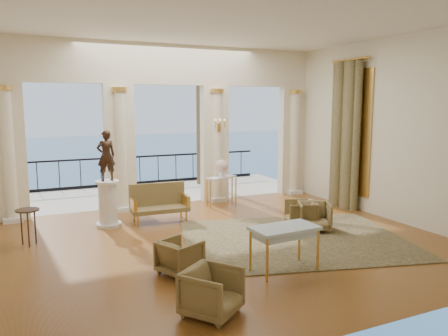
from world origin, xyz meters
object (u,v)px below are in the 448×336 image
game_table (285,231)px  armchair_b (314,215)px  pedestal (108,204)px  console_table (221,182)px  armchair_d (180,255)px  settee (159,203)px  armchair_a (212,290)px  armchair_c (301,213)px  statue (106,156)px  side_table (28,214)px

game_table → armchair_b: bearing=39.6°
pedestal → console_table: pedestal is taller
pedestal → console_table: size_ratio=1.14×
armchair_d → pedestal: 3.54m
pedestal → settee: bearing=-2.1°
armchair_a → pedestal: bearing=58.5°
armchair_d → game_table: (1.68, -0.65, 0.38)m
armchair_c → statue: (-4.09, 1.99, 1.34)m
game_table → side_table: 5.23m
game_table → console_table: size_ratio=1.24×
game_table → console_table: 5.01m
armchair_a → statue: statue is taller
game_table → armchair_d: bearing=155.7°
armchair_d → pedestal: bearing=-15.6°
pedestal → console_table: (3.29, 0.76, 0.18)m
settee → armchair_d: bearing=-98.1°
armchair_a → settee: settee is taller
settee → statue: bearing=-179.6°
armchair_b → armchair_c: 0.37m
armchair_a → console_table: 6.50m
armchair_b → console_table: 3.26m
game_table → armchair_a: bearing=-154.8°
side_table → statue: bearing=23.8°
armchair_c → pedestal: size_ratio=0.64×
armchair_b → console_table: (-0.92, 3.11, 0.34)m
armchair_a → side_table: (-2.23, 4.32, 0.29)m
armchair_d → game_table: 1.84m
armchair_d → statue: statue is taller
armchair_c → armchair_d: size_ratio=1.07×
armchair_a → armchair_c: 4.75m
armchair_a → armchair_c: armchair_a is taller
settee → game_table: 4.23m
armchair_a → game_table: bearing=-8.8°
armchair_c → game_table: 2.85m
armchair_a → armchair_b: 4.63m
pedestal → statue: bearing=0.0°
statue → side_table: bearing=16.2°
console_table → armchair_a: bearing=-136.6°
side_table → game_table: bearing=-40.2°
armchair_b → settee: settee is taller
side_table → pedestal: bearing=23.8°
armchair_c → settee: bearing=-102.1°
statue → pedestal: bearing=180.0°
armchair_c → game_table: game_table is taller
settee → statue: (-1.23, 0.05, 1.22)m
side_table → armchair_b: bearing=-14.8°
armchair_d → settee: settee is taller
armchair_c → armchair_d: 3.82m
game_table → side_table: game_table is taller
armchair_d → settee: size_ratio=0.46×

